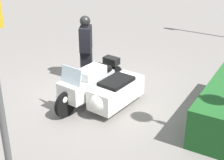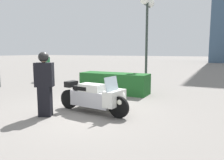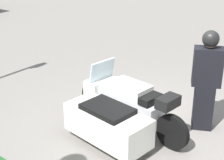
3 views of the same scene
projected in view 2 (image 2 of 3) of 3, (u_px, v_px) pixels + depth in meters
The scene contains 6 objects.
ground_plane at pixel (79, 113), 6.60m from camera, with size 160.00×160.00×0.00m, color slate.
police_motorcycle at pixel (100, 96), 6.80m from camera, with size 2.49×1.50×1.14m.
officer_rider at pixel (45, 83), 6.15m from camera, with size 0.58×0.49×1.83m.
hedge_bush_curbside at pixel (114, 83), 9.67m from camera, with size 3.05×0.96×0.89m, color #1E5623.
twin_lamp_post at pixel (147, 13), 10.52m from camera, with size 0.44×1.35×4.44m.
pedestrian_bystander at pixel (47, 67), 13.64m from camera, with size 0.57×0.52×1.73m.
Camera 2 is at (3.72, -5.31, 1.84)m, focal length 35.00 mm.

